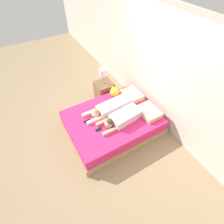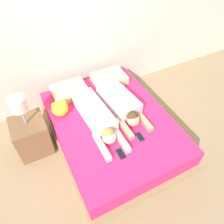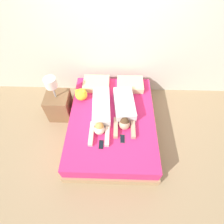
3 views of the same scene
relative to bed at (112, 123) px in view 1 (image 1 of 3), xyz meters
name	(u,v)px [view 1 (image 1 of 3)]	position (x,y,z in m)	size (l,w,h in m)	color
ground_plane	(112,129)	(0.00, 0.00, -0.22)	(12.00, 12.00, 0.00)	#9E8460
wall_back	(159,70)	(0.00, 1.18, 1.08)	(12.00, 0.06, 2.60)	beige
bed	(112,123)	(0.00, 0.00, 0.00)	(1.57, 2.06, 0.46)	tan
pillow_head_left	(132,95)	(-0.34, 0.77, 0.30)	(0.52, 0.40, 0.13)	beige
pillow_head_right	(149,112)	(0.34, 0.77, 0.30)	(0.52, 0.40, 0.13)	beige
person_left	(109,108)	(-0.20, 0.05, 0.32)	(0.36, 1.15, 0.21)	silver
person_right	(122,118)	(0.21, 0.12, 0.33)	(0.41, 1.01, 0.21)	silver
cell_phone_left	(87,121)	(-0.16, -0.54, 0.24)	(0.07, 0.15, 0.01)	black
cell_phone_right	(99,130)	(0.18, -0.43, 0.24)	(0.07, 0.15, 0.01)	#2D2D33
plush_toy	(115,92)	(-0.59, 0.42, 0.35)	(0.23, 0.23, 0.24)	yellow
nightstand	(104,90)	(-1.07, 0.37, 0.10)	(0.45, 0.45, 1.00)	brown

